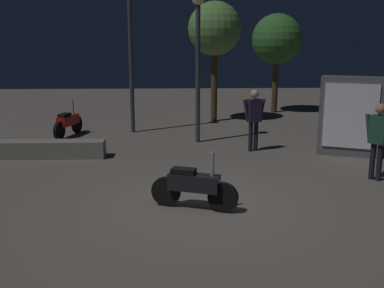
% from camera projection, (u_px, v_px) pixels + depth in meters
% --- Properties ---
extents(ground_plane, '(40.00, 40.00, 0.00)m').
position_uv_depth(ground_plane, '(205.00, 204.00, 8.85)').
color(ground_plane, '#605951').
extents(motorcycle_black_foreground, '(1.60, 0.64, 1.11)m').
position_uv_depth(motorcycle_black_foreground, '(194.00, 186.00, 8.49)').
color(motorcycle_black_foreground, black).
rests_on(motorcycle_black_foreground, ground_plane).
extents(motorcycle_red_parked_left, '(0.58, 1.62, 1.11)m').
position_uv_depth(motorcycle_red_parked_left, '(68.00, 123.00, 14.74)').
color(motorcycle_red_parked_left, black).
rests_on(motorcycle_red_parked_left, ground_plane).
extents(person_rider_beside, '(0.66, 0.33, 1.71)m').
position_uv_depth(person_rider_beside, '(254.00, 115.00, 12.70)').
color(person_rider_beside, black).
rests_on(person_rider_beside, ground_plane).
extents(person_bystander_far, '(0.50, 0.56, 1.71)m').
position_uv_depth(person_bystander_far, '(378.00, 135.00, 10.09)').
color(person_bystander_far, black).
rests_on(person_bystander_far, ground_plane).
extents(streetlamp_near, '(0.36, 0.36, 4.33)m').
position_uv_depth(streetlamp_near, '(198.00, 47.00, 13.38)').
color(streetlamp_near, '#38383D').
rests_on(streetlamp_near, ground_plane).
extents(streetlamp_far, '(0.36, 0.36, 5.53)m').
position_uv_depth(streetlamp_far, '(130.00, 25.00, 14.67)').
color(streetlamp_far, '#38383D').
rests_on(streetlamp_far, ground_plane).
extents(tree_left_bg, '(1.94, 1.94, 4.36)m').
position_uv_depth(tree_left_bg, '(215.00, 30.00, 16.71)').
color(tree_left_bg, '#4C331E').
rests_on(tree_left_bg, ground_plane).
extents(tree_center_bg, '(2.03, 2.03, 4.03)m').
position_uv_depth(tree_center_bg, '(277.00, 40.00, 18.83)').
color(tree_center_bg, '#4C331E').
rests_on(tree_center_bg, ground_plane).
extents(kiosk_billboard, '(1.67, 1.07, 2.10)m').
position_uv_depth(kiosk_billboard, '(351.00, 116.00, 12.23)').
color(kiosk_billboard, '#595960').
rests_on(kiosk_billboard, ground_plane).
extents(planter_wall_low, '(3.82, 0.50, 0.45)m').
position_uv_depth(planter_wall_low, '(32.00, 149.00, 12.14)').
color(planter_wall_low, gray).
rests_on(planter_wall_low, ground_plane).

